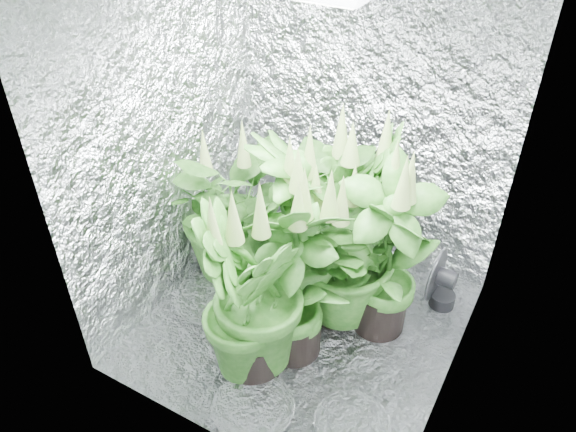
# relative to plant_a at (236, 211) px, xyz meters

# --- Properties ---
(ground) EXTENTS (1.60, 1.60, 0.00)m
(ground) POSITION_rel_plant_a_xyz_m (0.54, -0.18, -0.47)
(ground) COLOR silver
(ground) RESTS_ON ground
(walls) EXTENTS (1.62, 1.62, 2.00)m
(walls) POSITION_rel_plant_a_xyz_m (0.54, -0.18, 0.53)
(walls) COLOR silver
(walls) RESTS_ON ground
(plant_a) EXTENTS (0.92, 0.92, 1.00)m
(plant_a) POSITION_rel_plant_a_xyz_m (0.00, 0.00, 0.00)
(plant_a) COLOR black
(plant_a) RESTS_ON ground
(plant_b) EXTENTS (0.70, 0.70, 1.10)m
(plant_b) POSITION_rel_plant_a_xyz_m (0.90, 0.03, 0.03)
(plant_b) COLOR black
(plant_b) RESTS_ON ground
(plant_c) EXTENTS (0.69, 0.69, 1.12)m
(plant_c) POSITION_rel_plant_a_xyz_m (0.62, 0.25, 0.04)
(plant_c) COLOR black
(plant_c) RESTS_ON ground
(plant_d) EXTENTS (0.79, 0.79, 1.13)m
(plant_d) POSITION_rel_plant_a_xyz_m (0.41, -0.09, 0.05)
(plant_d) COLOR black
(plant_d) RESTS_ON ground
(plant_e) EXTENTS (0.89, 0.89, 0.98)m
(plant_e) POSITION_rel_plant_a_xyz_m (0.65, -0.01, -0.01)
(plant_e) COLOR black
(plant_e) RESTS_ON ground
(plant_f) EXTENTS (0.72, 0.72, 1.09)m
(plant_f) POSITION_rel_plant_a_xyz_m (0.58, -0.35, 0.03)
(plant_f) COLOR black
(plant_f) RESTS_ON ground
(plant_g) EXTENTS (0.62, 0.62, 1.08)m
(plant_g) POSITION_rel_plant_a_xyz_m (0.47, -0.58, 0.03)
(plant_g) COLOR black
(plant_g) RESTS_ON ground
(circulation_fan) EXTENTS (0.15, 0.32, 0.37)m
(circulation_fan) POSITION_rel_plant_a_xyz_m (1.14, 0.35, -0.32)
(circulation_fan) COLOR black
(circulation_fan) RESTS_ON ground
(plant_label) EXTENTS (0.05, 0.04, 0.07)m
(plant_label) POSITION_rel_plant_a_xyz_m (0.53, -0.61, -0.17)
(plant_label) COLOR white
(plant_label) RESTS_ON plant_g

